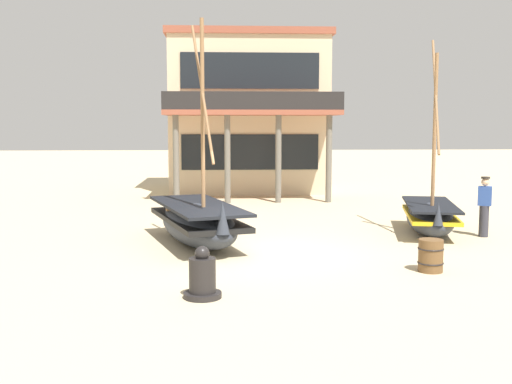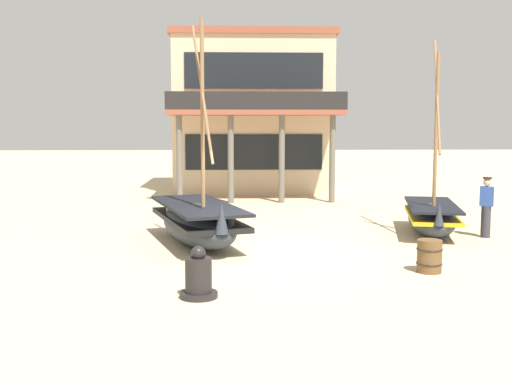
{
  "view_description": "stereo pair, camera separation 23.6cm",
  "coord_description": "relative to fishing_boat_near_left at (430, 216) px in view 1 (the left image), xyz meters",
  "views": [
    {
      "loc": [
        -0.88,
        -14.78,
        3.14
      ],
      "look_at": [
        0.0,
        1.0,
        1.4
      ],
      "focal_mm": 43.44,
      "sensor_mm": 36.0,
      "label": 1
    },
    {
      "loc": [
        -0.65,
        -14.79,
        3.14
      ],
      "look_at": [
        0.0,
        1.0,
        1.4
      ],
      "focal_mm": 43.44,
      "sensor_mm": 36.0,
      "label": 2
    }
  ],
  "objects": [
    {
      "name": "ground_plane",
      "position": [
        -5.1,
        -2.51,
        -0.51
      ],
      "size": [
        120.0,
        120.0,
        0.0
      ],
      "primitive_type": "plane",
      "color": "#CCB78E"
    },
    {
      "name": "fishing_boat_centre_large",
      "position": [
        -6.61,
        -1.25,
        0.09
      ],
      "size": [
        2.89,
        4.84,
        5.72
      ],
      "color": "#2D333D",
      "rests_on": "ground"
    },
    {
      "name": "fishing_boat_near_left",
      "position": [
        0.0,
        0.0,
        0.0
      ],
      "size": [
        2.08,
        3.94,
        5.55
      ],
      "color": "#2D333D",
      "rests_on": "ground"
    },
    {
      "name": "wooden_barrel",
      "position": [
        -1.54,
        -4.57,
        -0.16
      ],
      "size": [
        0.56,
        0.56,
        0.7
      ],
      "color": "brown",
      "rests_on": "ground"
    },
    {
      "name": "fisherman_by_hull",
      "position": [
        1.33,
        -0.6,
        0.33
      ],
      "size": [
        0.42,
        0.36,
        1.68
      ],
      "color": "#33333D",
      "rests_on": "ground"
    },
    {
      "name": "capstan_winch",
      "position": [
        -6.34,
        -6.29,
        -0.14
      ],
      "size": [
        0.7,
        0.7,
        0.95
      ],
      "color": "black",
      "rests_on": "ground"
    },
    {
      "name": "harbor_building_main",
      "position": [
        -4.73,
        12.33,
        3.14
      ],
      "size": [
        7.38,
        8.46,
        7.29
      ],
      "color": "beige",
      "rests_on": "ground"
    }
  ]
}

